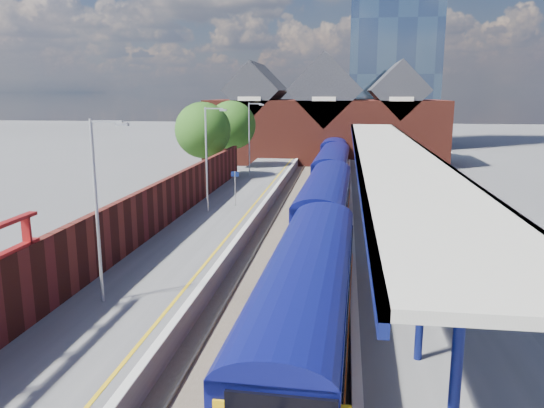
% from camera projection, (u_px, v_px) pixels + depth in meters
% --- Properties ---
extents(ground, '(240.00, 240.00, 0.00)m').
position_uv_depth(ground, '(311.00, 204.00, 43.13)').
color(ground, '#5B5B5E').
rests_on(ground, ground).
extents(ballast_bed, '(6.00, 76.00, 0.06)m').
position_uv_depth(ballast_bed, '(300.00, 236.00, 33.43)').
color(ballast_bed, '#473D33').
rests_on(ballast_bed, ground).
extents(rails, '(4.51, 76.00, 0.14)m').
position_uv_depth(rails, '(300.00, 235.00, 33.41)').
color(rails, slate).
rests_on(rails, ground).
extents(left_platform, '(5.00, 76.00, 1.00)m').
position_uv_depth(left_platform, '(215.00, 226.00, 34.07)').
color(left_platform, '#565659').
rests_on(left_platform, ground).
extents(right_platform, '(6.00, 76.00, 1.00)m').
position_uv_depth(right_platform, '(398.00, 232.00, 32.53)').
color(right_platform, '#565659').
rests_on(right_platform, ground).
extents(coping_left, '(0.30, 76.00, 0.05)m').
position_uv_depth(coping_left, '(251.00, 219.00, 33.65)').
color(coping_left, silver).
rests_on(coping_left, left_platform).
extents(coping_right, '(0.30, 76.00, 0.05)m').
position_uv_depth(coping_right, '(351.00, 223.00, 32.80)').
color(coping_right, silver).
rests_on(coping_right, right_platform).
extents(yellow_line, '(0.14, 76.00, 0.01)m').
position_uv_depth(yellow_line, '(242.00, 219.00, 33.73)').
color(yellow_line, yellow).
rests_on(yellow_line, left_platform).
extents(train, '(3.21, 65.96, 3.45)m').
position_uv_depth(train, '(330.00, 179.00, 42.57)').
color(train, '#0C1058').
rests_on(train, ground).
extents(canopy, '(4.50, 52.00, 4.48)m').
position_uv_depth(canopy, '(390.00, 152.00, 33.51)').
color(canopy, '#0E1654').
rests_on(canopy, right_platform).
extents(lamp_post_b, '(1.48, 0.18, 7.00)m').
position_uv_depth(lamp_post_b, '(99.00, 200.00, 19.69)').
color(lamp_post_b, '#A5A8AA').
rests_on(lamp_post_b, left_platform).
extents(lamp_post_c, '(1.48, 0.18, 7.00)m').
position_uv_depth(lamp_post_c, '(208.00, 153.00, 35.20)').
color(lamp_post_c, '#A5A8AA').
rests_on(lamp_post_c, left_platform).
extents(lamp_post_d, '(1.48, 0.18, 7.00)m').
position_uv_depth(lamp_post_d, '(251.00, 134.00, 50.71)').
color(lamp_post_d, '#A5A8AA').
rests_on(lamp_post_d, left_platform).
extents(platform_sign, '(0.55, 0.08, 2.50)m').
position_uv_depth(platform_sign, '(235.00, 183.00, 37.43)').
color(platform_sign, '#A5A8AA').
rests_on(platform_sign, left_platform).
extents(brick_wall, '(0.35, 50.00, 3.86)m').
position_uv_depth(brick_wall, '(136.00, 219.00, 27.75)').
color(brick_wall, '#592017').
rests_on(brick_wall, left_platform).
extents(station_building, '(30.00, 12.12, 13.78)m').
position_uv_depth(station_building, '(325.00, 120.00, 69.15)').
color(station_building, '#592017').
rests_on(station_building, ground).
extents(glass_tower, '(14.20, 14.20, 40.30)m').
position_uv_depth(glass_tower, '(394.00, 22.00, 86.10)').
color(glass_tower, '#475B7B').
rests_on(glass_tower, ground).
extents(tree_near, '(5.20, 5.20, 8.10)m').
position_uv_depth(tree_near, '(204.00, 132.00, 49.14)').
color(tree_near, '#382314').
rests_on(tree_near, ground).
extents(tree_far, '(5.20, 5.20, 8.10)m').
position_uv_depth(tree_far, '(233.00, 127.00, 56.76)').
color(tree_far, '#382314').
rests_on(tree_far, ground).
extents(parked_car_silver, '(4.63, 2.40, 1.45)m').
position_uv_depth(parked_car_silver, '(442.00, 239.00, 26.54)').
color(parked_car_silver, '#A0A0A4').
rests_on(parked_car_silver, right_platform).
extents(parked_car_dark, '(4.52, 2.50, 1.24)m').
position_uv_depth(parked_car_dark, '(427.00, 239.00, 26.88)').
color(parked_car_dark, black).
rests_on(parked_car_dark, right_platform).
extents(parked_car_blue, '(4.30, 3.38, 1.09)m').
position_uv_depth(parked_car_blue, '(431.00, 208.00, 34.42)').
color(parked_car_blue, navy).
rests_on(parked_car_blue, right_platform).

